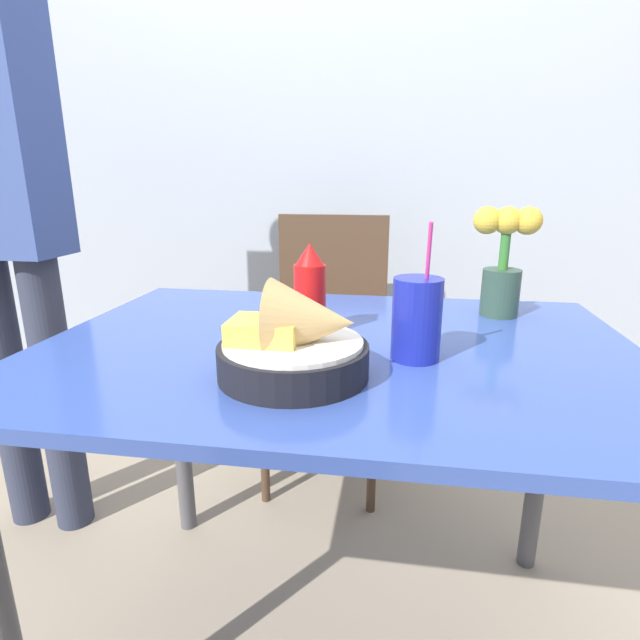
# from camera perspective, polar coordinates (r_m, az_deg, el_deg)

# --- Properties ---
(wall_window) EXTENTS (7.00, 0.06, 2.60)m
(wall_window) POSITION_cam_1_polar(r_m,az_deg,el_deg) (2.16, 6.41, 21.91)
(wall_window) COLOR #9EA8B7
(wall_window) RESTS_ON ground_plane
(dining_table) EXTENTS (1.15, 0.83, 0.76)m
(dining_table) POSITION_cam_1_polar(r_m,az_deg,el_deg) (1.02, 1.81, -8.21)
(dining_table) COLOR #334C9E
(dining_table) RESTS_ON ground_plane
(chair_far_window) EXTENTS (0.40, 0.40, 0.95)m
(chair_far_window) POSITION_cam_1_polar(r_m,az_deg,el_deg) (1.81, 1.11, -0.56)
(chair_far_window) COLOR #473323
(chair_far_window) RESTS_ON ground_plane
(food_basket) EXTENTS (0.24, 0.24, 0.16)m
(food_basket) POSITION_cam_1_polar(r_m,az_deg,el_deg) (0.80, -2.50, -2.65)
(food_basket) COLOR black
(food_basket) RESTS_ON dining_table
(ketchup_bottle) EXTENTS (0.06, 0.06, 0.19)m
(ketchup_bottle) POSITION_cam_1_polar(r_m,az_deg,el_deg) (1.01, -1.16, 3.31)
(ketchup_bottle) COLOR red
(ketchup_bottle) RESTS_ON dining_table
(drink_cup) EXTENTS (0.09, 0.09, 0.24)m
(drink_cup) POSITION_cam_1_polar(r_m,az_deg,el_deg) (0.89, 10.98, -0.17)
(drink_cup) COLOR #192399
(drink_cup) RESTS_ON dining_table
(flower_vase) EXTENTS (0.15, 0.09, 0.25)m
(flower_vase) POSITION_cam_1_polar(r_m,az_deg,el_deg) (1.22, 20.25, 6.55)
(flower_vase) COLOR #2D4738
(flower_vase) RESTS_ON dining_table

